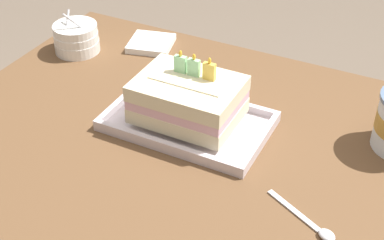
# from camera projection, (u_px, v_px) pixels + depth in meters

# --- Properties ---
(dining_table) EXTENTS (1.08, 0.79, 0.70)m
(dining_table) POSITION_uv_depth(u_px,v_px,m) (196.00, 176.00, 1.17)
(dining_table) COLOR brown
(dining_table) RESTS_ON ground_plane
(foil_tray) EXTENTS (0.33, 0.20, 0.02)m
(foil_tray) POSITION_uv_depth(u_px,v_px,m) (188.00, 123.00, 1.15)
(foil_tray) COLOR silver
(foil_tray) RESTS_ON dining_table
(birthday_cake) EXTENTS (0.21, 0.15, 0.13)m
(birthday_cake) POSITION_uv_depth(u_px,v_px,m) (188.00, 99.00, 1.11)
(birthday_cake) COLOR beige
(birthday_cake) RESTS_ON foil_tray
(bowl_stack) EXTENTS (0.11, 0.11, 0.11)m
(bowl_stack) POSITION_uv_depth(u_px,v_px,m) (76.00, 38.00, 1.39)
(bowl_stack) COLOR white
(bowl_stack) RESTS_ON dining_table
(serving_spoon_by_bowls) EXTENTS (0.14, 0.08, 0.01)m
(serving_spoon_by_bowls) POSITION_uv_depth(u_px,v_px,m) (316.00, 227.00, 0.91)
(serving_spoon_by_bowls) COLOR silver
(serving_spoon_by_bowls) RESTS_ON dining_table
(napkin_pile) EXTENTS (0.13, 0.13, 0.02)m
(napkin_pile) POSITION_uv_depth(u_px,v_px,m) (151.00, 44.00, 1.42)
(napkin_pile) COLOR white
(napkin_pile) RESTS_ON dining_table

